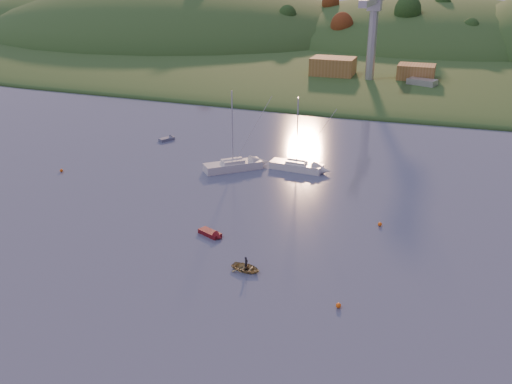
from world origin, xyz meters
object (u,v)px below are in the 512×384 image
(sailboat_far, at_px, (296,165))
(red_tender, at_px, (214,235))
(canoe, at_px, (246,268))
(grey_dinghy, at_px, (170,138))
(sailboat_near, at_px, (233,165))

(sailboat_far, bearing_deg, red_tender, -91.78)
(canoe, relative_size, grey_dinghy, 0.93)
(sailboat_far, xyz_separation_m, grey_dinghy, (-26.32, 7.98, -0.49))
(sailboat_far, height_order, canoe, sailboat_far)
(canoe, height_order, grey_dinghy, grey_dinghy)
(sailboat_far, height_order, red_tender, sailboat_far)
(canoe, bearing_deg, sailboat_near, 33.48)
(canoe, bearing_deg, grey_dinghy, 46.08)
(grey_dinghy, bearing_deg, sailboat_near, -94.77)
(sailboat_near, height_order, grey_dinghy, sailboat_near)
(canoe, bearing_deg, sailboat_far, 15.59)
(sailboat_near, xyz_separation_m, canoe, (12.80, -28.76, -0.46))
(canoe, height_order, red_tender, red_tender)
(sailboat_far, relative_size, red_tender, 3.08)
(sailboat_far, bearing_deg, grey_dinghy, 167.90)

